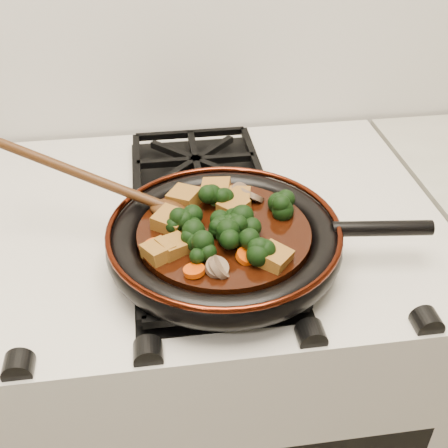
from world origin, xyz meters
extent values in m
cube|color=beige|center=(0.00, 1.69, 0.45)|extent=(0.76, 0.60, 0.90)
cylinder|color=black|center=(0.01, 1.57, 0.93)|extent=(0.30, 0.30, 0.01)
torus|color=black|center=(0.01, 1.57, 0.94)|extent=(0.33, 0.33, 0.04)
torus|color=#441509|center=(0.01, 1.57, 0.96)|extent=(0.33, 0.33, 0.01)
cylinder|color=black|center=(0.23, 1.54, 0.96)|extent=(0.14, 0.04, 0.02)
cylinder|color=black|center=(0.01, 1.57, 0.95)|extent=(0.24, 0.24, 0.02)
cube|color=brown|center=(0.04, 1.63, 0.97)|extent=(0.04, 0.05, 0.02)
cube|color=brown|center=(-0.06, 1.59, 0.97)|extent=(0.06, 0.06, 0.03)
cube|color=brown|center=(-0.06, 1.53, 0.97)|extent=(0.05, 0.05, 0.02)
cube|color=brown|center=(-0.03, 1.64, 0.97)|extent=(0.06, 0.05, 0.03)
cube|color=brown|center=(0.03, 1.61, 0.97)|extent=(0.05, 0.05, 0.02)
cube|color=brown|center=(0.01, 1.66, 0.97)|extent=(0.05, 0.05, 0.03)
cube|color=brown|center=(-0.08, 1.52, 0.97)|extent=(0.05, 0.05, 0.02)
cube|color=brown|center=(0.07, 1.49, 0.97)|extent=(0.06, 0.05, 0.03)
cylinder|color=#C63C05|center=(0.03, 1.50, 0.96)|extent=(0.03, 0.03, 0.02)
cylinder|color=#C63C05|center=(0.02, 1.57, 0.96)|extent=(0.03, 0.03, 0.01)
cylinder|color=#C63C05|center=(0.08, 1.50, 0.96)|extent=(0.03, 0.03, 0.02)
cylinder|color=#C63C05|center=(-0.08, 1.54, 0.96)|extent=(0.03, 0.03, 0.02)
cylinder|color=#C63C05|center=(-0.04, 1.48, 0.96)|extent=(0.03, 0.03, 0.01)
cylinder|color=brown|center=(0.07, 1.64, 0.97)|extent=(0.04, 0.04, 0.03)
cylinder|color=brown|center=(0.05, 1.65, 0.97)|extent=(0.04, 0.04, 0.03)
cylinder|color=brown|center=(0.06, 1.64, 0.97)|extent=(0.04, 0.04, 0.03)
cylinder|color=brown|center=(-0.01, 1.48, 0.97)|extent=(0.04, 0.04, 0.02)
cylinder|color=brown|center=(0.00, 1.48, 0.97)|extent=(0.03, 0.03, 0.03)
ellipsoid|color=#3F220D|center=(-0.06, 1.63, 0.96)|extent=(0.07, 0.06, 0.02)
cylinder|color=#3F220D|center=(-0.18, 1.68, 1.00)|extent=(0.02, 0.02, 0.27)
camera|label=1|loc=(-0.07, 0.95, 1.43)|focal=45.00mm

